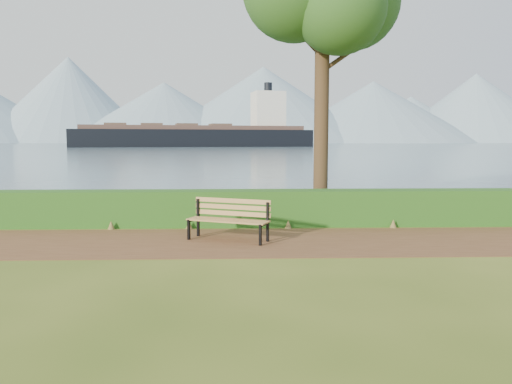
{
  "coord_description": "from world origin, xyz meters",
  "views": [
    {
      "loc": [
        0.28,
        -11.36,
        2.42
      ],
      "look_at": [
        0.69,
        1.2,
        1.1
      ],
      "focal_mm": 35.0,
      "sensor_mm": 36.0,
      "label": 1
    }
  ],
  "objects": [
    {
      "name": "water",
      "position": [
        0.0,
        260.0,
        0.01
      ],
      "size": [
        700.0,
        510.0,
        0.0
      ],
      "primitive_type": "cube",
      "color": "#405667",
      "rests_on": "ground"
    },
    {
      "name": "hedge",
      "position": [
        0.0,
        2.6,
        0.5
      ],
      "size": [
        32.0,
        0.85,
        1.0
      ],
      "primitive_type": "cube",
      "color": "#164513",
      "rests_on": "ground"
    },
    {
      "name": "cargo_ship",
      "position": [
        -12.08,
        158.88,
        3.63
      ],
      "size": [
        81.02,
        29.45,
        24.34
      ],
      "rotation": [
        0.0,
        0.0,
        0.22
      ],
      "color": "black",
      "rests_on": "ground"
    },
    {
      "name": "ground",
      "position": [
        0.0,
        0.0,
        0.0
      ],
      "size": [
        140.0,
        140.0,
        0.0
      ],
      "primitive_type": "plane",
      "color": "#3C5217",
      "rests_on": "ground"
    },
    {
      "name": "mountains",
      "position": [
        -9.17,
        406.05,
        27.7
      ],
      "size": [
        585.0,
        190.0,
        70.0
      ],
      "color": "#7C96A6",
      "rests_on": "ground"
    },
    {
      "name": "path",
      "position": [
        0.0,
        0.3,
        0.01
      ],
      "size": [
        40.0,
        3.4,
        0.01
      ],
      "primitive_type": "cube",
      "color": "brown",
      "rests_on": "ground"
    },
    {
      "name": "bench",
      "position": [
        0.03,
        0.54,
        0.57
      ],
      "size": [
        2.05,
        1.31,
        1.0
      ],
      "rotation": [
        0.0,
        0.0,
        -0.41
      ],
      "color": "black",
      "rests_on": "ground"
    }
  ]
}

